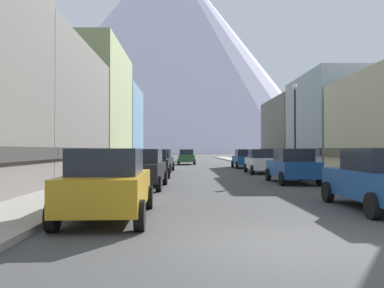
{
  "coord_description": "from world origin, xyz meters",
  "views": [
    {
      "loc": [
        -1.88,
        -7.2,
        1.75
      ],
      "look_at": [
        -0.87,
        44.09,
        2.47
      ],
      "focal_mm": 37.38,
      "sensor_mm": 36.0,
      "label": 1
    }
  ],
  "objects_px": {
    "car_left_2": "(154,163)",
    "car_right_1": "(292,166)",
    "pedestrian_1": "(105,166)",
    "car_right_3": "(245,159)",
    "car_right_2": "(261,161)",
    "car_driving_0": "(186,157)",
    "car_driving_1": "(186,155)",
    "car_left_0": "(108,183)",
    "car_left_3": "(160,160)",
    "streetlamp_right": "(295,115)",
    "car_left_1": "(142,168)",
    "pedestrian_0": "(277,159)",
    "car_right_0": "(379,179)"
  },
  "relations": [
    {
      "from": "car_right_2",
      "to": "pedestrian_1",
      "type": "xyz_separation_m",
      "value": [
        -10.05,
        -7.17,
        -0.04
      ]
    },
    {
      "from": "car_left_0",
      "to": "car_right_0",
      "type": "distance_m",
      "value": 7.71
    },
    {
      "from": "pedestrian_0",
      "to": "pedestrian_1",
      "type": "height_order",
      "value": "pedestrian_0"
    },
    {
      "from": "car_left_1",
      "to": "car_right_3",
      "type": "height_order",
      "value": "same"
    },
    {
      "from": "car_left_3",
      "to": "car_right_1",
      "type": "distance_m",
      "value": 13.35
    },
    {
      "from": "car_right_1",
      "to": "car_driving_0",
      "type": "distance_m",
      "value": 27.14
    },
    {
      "from": "car_right_3",
      "to": "pedestrian_1",
      "type": "height_order",
      "value": "car_right_3"
    },
    {
      "from": "car_right_2",
      "to": "pedestrian_1",
      "type": "distance_m",
      "value": 12.35
    },
    {
      "from": "pedestrian_0",
      "to": "pedestrian_1",
      "type": "xyz_separation_m",
      "value": [
        -12.5,
        -12.82,
        -0.04
      ]
    },
    {
      "from": "pedestrian_1",
      "to": "car_left_2",
      "type": "bearing_deg",
      "value": 55.12
    },
    {
      "from": "car_left_2",
      "to": "car_left_1",
      "type": "bearing_deg",
      "value": -90.0
    },
    {
      "from": "car_right_3",
      "to": "car_driving_0",
      "type": "bearing_deg",
      "value": 118.33
    },
    {
      "from": "car_left_2",
      "to": "pedestrian_1",
      "type": "distance_m",
      "value": 4.29
    },
    {
      "from": "car_driving_1",
      "to": "car_left_3",
      "type": "bearing_deg",
      "value": -94.7
    },
    {
      "from": "car_left_1",
      "to": "car_driving_1",
      "type": "height_order",
      "value": "same"
    },
    {
      "from": "car_driving_0",
      "to": "car_right_3",
      "type": "bearing_deg",
      "value": -61.67
    },
    {
      "from": "car_driving_0",
      "to": "car_driving_1",
      "type": "height_order",
      "value": "same"
    },
    {
      "from": "car_right_3",
      "to": "car_left_3",
      "type": "bearing_deg",
      "value": -143.61
    },
    {
      "from": "car_left_0",
      "to": "car_right_3",
      "type": "bearing_deg",
      "value": 74.42
    },
    {
      "from": "car_right_2",
      "to": "car_driving_0",
      "type": "xyz_separation_m",
      "value": [
        -5.4,
        18.12,
        0.0
      ]
    },
    {
      "from": "car_right_2",
      "to": "streetlamp_right",
      "type": "relative_size",
      "value": 0.75
    },
    {
      "from": "car_left_0",
      "to": "car_left_2",
      "type": "distance_m",
      "value": 15.48
    },
    {
      "from": "car_right_2",
      "to": "car_right_3",
      "type": "height_order",
      "value": "same"
    },
    {
      "from": "car_right_1",
      "to": "pedestrian_0",
      "type": "distance_m",
      "value": 14.34
    },
    {
      "from": "streetlamp_right",
      "to": "car_left_1",
      "type": "bearing_deg",
      "value": -140.68
    },
    {
      "from": "car_left_0",
      "to": "car_right_3",
      "type": "height_order",
      "value": "same"
    },
    {
      "from": "streetlamp_right",
      "to": "car_right_1",
      "type": "bearing_deg",
      "value": -107.16
    },
    {
      "from": "car_left_3",
      "to": "car_driving_1",
      "type": "xyz_separation_m",
      "value": [
        2.2,
        26.79,
        0.0
      ]
    },
    {
      "from": "car_driving_1",
      "to": "pedestrian_0",
      "type": "relative_size",
      "value": 2.7
    },
    {
      "from": "car_right_0",
      "to": "car_right_3",
      "type": "relative_size",
      "value": 1.01
    },
    {
      "from": "car_driving_0",
      "to": "streetlamp_right",
      "type": "bearing_deg",
      "value": -72.15
    },
    {
      "from": "car_right_3",
      "to": "pedestrian_1",
      "type": "xyz_separation_m",
      "value": [
        -10.05,
        -15.28,
        -0.04
      ]
    },
    {
      "from": "car_left_3",
      "to": "streetlamp_right",
      "type": "xyz_separation_m",
      "value": [
        9.15,
        -5.96,
        3.09
      ]
    },
    {
      "from": "car_left_2",
      "to": "car_right_1",
      "type": "distance_m",
      "value": 9.0
    },
    {
      "from": "car_left_1",
      "to": "car_left_2",
      "type": "height_order",
      "value": "same"
    },
    {
      "from": "car_left_3",
      "to": "pedestrian_0",
      "type": "distance_m",
      "value": 10.53
    },
    {
      "from": "car_left_2",
      "to": "car_right_1",
      "type": "height_order",
      "value": "same"
    },
    {
      "from": "streetlamp_right",
      "to": "car_left_0",
      "type": "bearing_deg",
      "value": -120.25
    },
    {
      "from": "car_right_1",
      "to": "pedestrian_0",
      "type": "height_order",
      "value": "same"
    },
    {
      "from": "car_right_2",
      "to": "car_right_3",
      "type": "distance_m",
      "value": 8.1
    },
    {
      "from": "car_right_1",
      "to": "car_driving_1",
      "type": "xyz_separation_m",
      "value": [
        -5.4,
        37.77,
        0.0
      ]
    },
    {
      "from": "car_driving_0",
      "to": "pedestrian_1",
      "type": "height_order",
      "value": "car_driving_0"
    },
    {
      "from": "car_left_2",
      "to": "car_left_3",
      "type": "height_order",
      "value": "same"
    },
    {
      "from": "car_right_1",
      "to": "pedestrian_1",
      "type": "distance_m",
      "value": 10.13
    },
    {
      "from": "car_right_1",
      "to": "streetlamp_right",
      "type": "xyz_separation_m",
      "value": [
        1.55,
        5.02,
        3.09
      ]
    },
    {
      "from": "car_right_1",
      "to": "streetlamp_right",
      "type": "height_order",
      "value": "streetlamp_right"
    },
    {
      "from": "car_left_3",
      "to": "car_right_2",
      "type": "bearing_deg",
      "value": -18.2
    },
    {
      "from": "car_left_0",
      "to": "car_driving_0",
      "type": "height_order",
      "value": "same"
    },
    {
      "from": "car_right_3",
      "to": "car_left_0",
      "type": "bearing_deg",
      "value": -105.58
    },
    {
      "from": "car_driving_0",
      "to": "car_right_1",
      "type": "bearing_deg",
      "value": -78.52
    }
  ]
}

